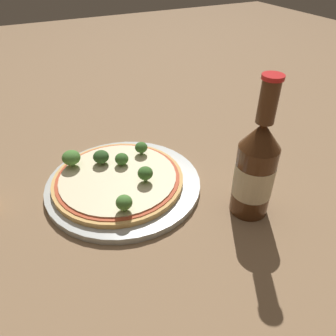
% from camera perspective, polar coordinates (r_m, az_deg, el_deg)
% --- Properties ---
extents(ground_plane, '(3.00, 3.00, 0.00)m').
position_cam_1_polar(ground_plane, '(0.61, -6.24, -3.75)').
color(ground_plane, '#846647').
extents(plate, '(0.28, 0.28, 0.01)m').
position_cam_1_polar(plate, '(0.61, -7.72, -2.79)').
color(plate, '#B2B7B2').
rests_on(plate, ground_plane).
extents(pizza, '(0.24, 0.24, 0.01)m').
position_cam_1_polar(pizza, '(0.61, -8.66, -1.90)').
color(pizza, tan).
rests_on(pizza, plate).
extents(broccoli_floret_0, '(0.02, 0.02, 0.03)m').
position_cam_1_polar(broccoli_floret_0, '(0.65, -4.68, 3.57)').
color(broccoli_floret_0, '#6B8E51').
rests_on(broccoli_floret_0, pizza).
extents(broccoli_floret_1, '(0.03, 0.03, 0.02)m').
position_cam_1_polar(broccoli_floret_1, '(0.62, -7.73, 1.65)').
color(broccoli_floret_1, '#6B8E51').
rests_on(broccoli_floret_1, pizza).
extents(broccoli_floret_2, '(0.03, 0.03, 0.03)m').
position_cam_1_polar(broccoli_floret_2, '(0.57, -3.98, -0.94)').
color(broccoli_floret_2, '#6B8E51').
rests_on(broccoli_floret_2, pizza).
extents(broccoli_floret_3, '(0.03, 0.03, 0.03)m').
position_cam_1_polar(broccoli_floret_3, '(0.52, -7.66, -5.98)').
color(broccoli_floret_3, '#6B8E51').
rests_on(broccoli_floret_3, pizza).
extents(broccoli_floret_4, '(0.03, 0.03, 0.03)m').
position_cam_1_polar(broccoli_floret_4, '(0.63, -11.58, 1.93)').
color(broccoli_floret_4, '#6B8E51').
rests_on(broccoli_floret_4, pizza).
extents(broccoli_floret_5, '(0.03, 0.03, 0.03)m').
position_cam_1_polar(broccoli_floret_5, '(0.64, -16.50, 1.74)').
color(broccoli_floret_5, '#6B8E51').
rests_on(broccoli_floret_5, pizza).
extents(beer_bottle, '(0.06, 0.06, 0.24)m').
position_cam_1_polar(beer_bottle, '(0.53, 14.97, -0.12)').
color(beer_bottle, '#472814').
rests_on(beer_bottle, ground_plane).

